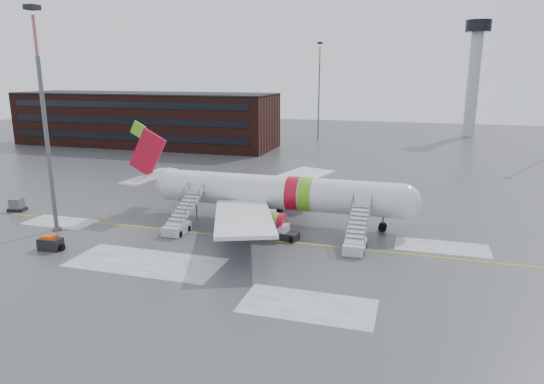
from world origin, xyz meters
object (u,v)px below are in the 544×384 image
(airstair_aft, at_px, (180,222))
(uld_container, at_px, (17,205))
(airstair_fwd, at_px, (356,239))
(light_mast_near, at_px, (45,119))
(baggage_tractor, at_px, (51,243))
(airliner, at_px, (269,192))
(pushback_tug, at_px, (284,233))

(airstair_aft, relative_size, uld_container, 3.53)
(airstair_fwd, relative_size, light_mast_near, 0.33)
(uld_container, height_order, baggage_tractor, uld_container)
(uld_container, bearing_deg, airliner, 9.12)
(airstair_fwd, height_order, airstair_aft, same)
(airliner, bearing_deg, baggage_tractor, -139.26)
(uld_container, bearing_deg, pushback_tug, -0.97)
(light_mast_near, bearing_deg, airliner, 25.32)
(airstair_aft, distance_m, baggage_tractor, 12.86)
(airliner, bearing_deg, pushback_tug, -59.44)
(airstair_fwd, relative_size, airstair_aft, 1.00)
(uld_container, height_order, light_mast_near, light_mast_near)
(baggage_tractor, bearing_deg, pushback_tug, 24.49)
(airliner, bearing_deg, uld_container, -170.88)
(airliner, height_order, uld_container, airliner)
(airstair_aft, xyz_separation_m, baggage_tractor, (-9.50, -8.66, -0.44))
(airliner, xyz_separation_m, airstair_aft, (-8.14, -6.54, -2.35))
(airliner, height_order, light_mast_near, light_mast_near)
(airstair_aft, distance_m, uld_container, 23.36)
(uld_container, relative_size, light_mast_near, 0.09)
(airstair_fwd, xyz_separation_m, light_mast_near, (-32.16, -3.53, 11.06))
(pushback_tug, bearing_deg, baggage_tractor, -155.51)
(airliner, bearing_deg, light_mast_near, -154.68)
(airliner, relative_size, uld_container, 16.06)
(uld_container, xyz_separation_m, light_mast_near, (10.16, -5.02, 11.39))
(airstair_fwd, xyz_separation_m, baggage_tractor, (-28.51, -8.66, -0.44))
(pushback_tug, xyz_separation_m, baggage_tractor, (-20.97, -9.55, -0.06))
(airstair_fwd, height_order, uld_container, airstair_fwd)
(uld_container, relative_size, baggage_tractor, 0.77)
(airstair_fwd, distance_m, pushback_tug, 7.60)
(airstair_fwd, distance_m, airstair_aft, 19.02)
(airliner, distance_m, airstair_fwd, 12.90)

